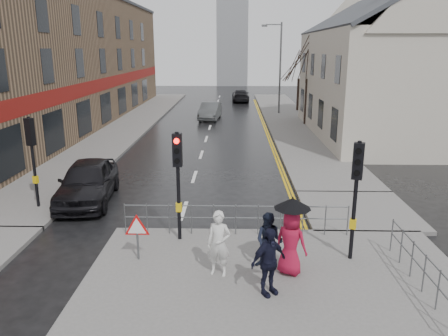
{
  "coord_description": "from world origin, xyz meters",
  "views": [
    {
      "loc": [
        1.88,
        -12.36,
        5.89
      ],
      "look_at": [
        1.52,
        3.06,
        1.66
      ],
      "focal_mm": 35.0,
      "sensor_mm": 36.0,
      "label": 1
    }
  ],
  "objects_px": {
    "pedestrian_with_umbrella": "(291,233)",
    "pedestrian_d": "(268,262)",
    "pedestrian_a": "(219,243)",
    "pedestrian_b": "(269,241)",
    "car_parked": "(88,181)",
    "car_mid": "(210,111)"
  },
  "relations": [
    {
      "from": "pedestrian_with_umbrella",
      "to": "pedestrian_d",
      "type": "relative_size",
      "value": 1.24
    },
    {
      "from": "pedestrian_a",
      "to": "car_parked",
      "type": "height_order",
      "value": "pedestrian_a"
    },
    {
      "from": "pedestrian_with_umbrella",
      "to": "pedestrian_d",
      "type": "bearing_deg",
      "value": -122.63
    },
    {
      "from": "pedestrian_b",
      "to": "pedestrian_d",
      "type": "relative_size",
      "value": 0.92
    },
    {
      "from": "pedestrian_with_umbrella",
      "to": "pedestrian_d",
      "type": "height_order",
      "value": "pedestrian_with_umbrella"
    },
    {
      "from": "pedestrian_with_umbrella",
      "to": "car_parked",
      "type": "bearing_deg",
      "value": 141.02
    },
    {
      "from": "pedestrian_b",
      "to": "car_parked",
      "type": "relative_size",
      "value": 0.33
    },
    {
      "from": "pedestrian_d",
      "to": "car_mid",
      "type": "bearing_deg",
      "value": 61.3
    },
    {
      "from": "pedestrian_d",
      "to": "car_mid",
      "type": "distance_m",
      "value": 28.1
    },
    {
      "from": "car_mid",
      "to": "pedestrian_d",
      "type": "bearing_deg",
      "value": -78.54
    },
    {
      "from": "car_parked",
      "to": "pedestrian_d",
      "type": "bearing_deg",
      "value": -52.35
    },
    {
      "from": "pedestrian_a",
      "to": "car_parked",
      "type": "distance_m",
      "value": 8.08
    },
    {
      "from": "pedestrian_b",
      "to": "pedestrian_with_umbrella",
      "type": "xyz_separation_m",
      "value": [
        0.54,
        -0.26,
        0.35
      ]
    },
    {
      "from": "car_parked",
      "to": "pedestrian_b",
      "type": "bearing_deg",
      "value": -45.95
    },
    {
      "from": "pedestrian_a",
      "to": "car_mid",
      "type": "xyz_separation_m",
      "value": [
        -1.69,
        27.02,
        -0.3
      ]
    },
    {
      "from": "pedestrian_b",
      "to": "pedestrian_d",
      "type": "bearing_deg",
      "value": -74.59
    },
    {
      "from": "pedestrian_a",
      "to": "pedestrian_b",
      "type": "distance_m",
      "value": 1.38
    },
    {
      "from": "pedestrian_d",
      "to": "car_parked",
      "type": "xyz_separation_m",
      "value": [
        -6.62,
        6.92,
        -0.17
      ]
    },
    {
      "from": "pedestrian_d",
      "to": "car_parked",
      "type": "bearing_deg",
      "value": 99.11
    },
    {
      "from": "pedestrian_with_umbrella",
      "to": "pedestrian_d",
      "type": "distance_m",
      "value": 1.25
    },
    {
      "from": "pedestrian_with_umbrella",
      "to": "car_parked",
      "type": "relative_size",
      "value": 0.44
    },
    {
      "from": "pedestrian_d",
      "to": "car_parked",
      "type": "distance_m",
      "value": 9.58
    }
  ]
}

